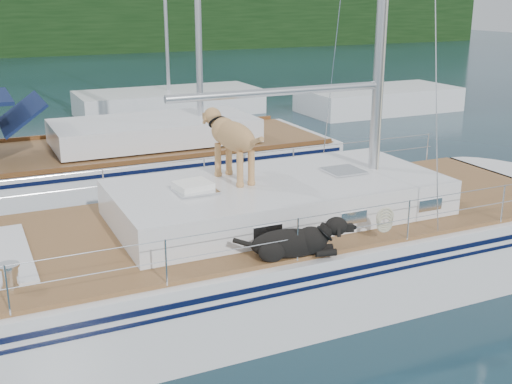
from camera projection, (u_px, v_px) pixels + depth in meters
name	position (u px, v px, depth m)	size (l,w,h in m)	color
ground	(233.00, 294.00, 10.33)	(120.00, 120.00, 0.00)	black
tree_line	(1.00, 16.00, 48.42)	(90.00, 3.00, 6.00)	black
shore_bank	(3.00, 47.00, 50.17)	(92.00, 1.00, 1.20)	#595147
main_sailboat	(238.00, 254.00, 10.16)	(12.00, 3.91, 14.01)	white
neighbor_sailboat	(112.00, 168.00, 15.37)	(11.00, 3.50, 13.30)	white
bg_boat_center	(169.00, 103.00, 25.67)	(7.20, 3.00, 11.65)	white
bg_boat_east	(379.00, 100.00, 26.28)	(6.40, 3.00, 11.65)	white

